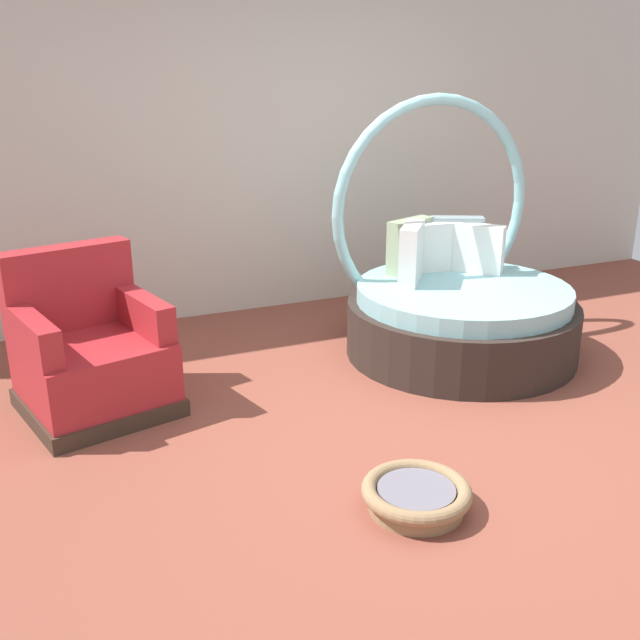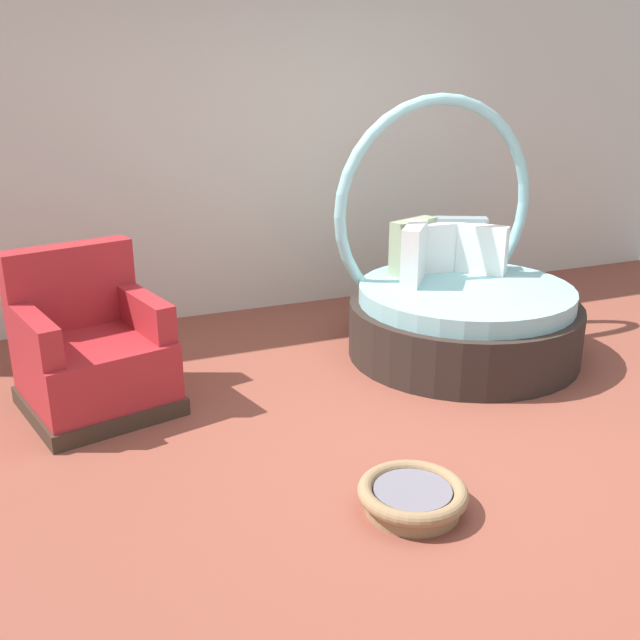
# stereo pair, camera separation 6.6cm
# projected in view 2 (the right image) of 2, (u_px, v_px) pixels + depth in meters

# --- Properties ---
(ground_plane) EXTENTS (8.00, 8.00, 0.02)m
(ground_plane) POSITION_uv_depth(u_px,v_px,m) (433.00, 435.00, 4.03)
(ground_plane) COLOR brown
(back_wall) EXTENTS (8.00, 0.12, 3.19)m
(back_wall) POSITION_uv_depth(u_px,v_px,m) (278.00, 112.00, 5.73)
(back_wall) COLOR beige
(back_wall) RESTS_ON ground_plane
(round_daybed) EXTENTS (1.61, 1.61, 1.77)m
(round_daybed) POSITION_uv_depth(u_px,v_px,m) (459.00, 302.00, 5.09)
(round_daybed) COLOR #2D231E
(round_daybed) RESTS_ON ground_plane
(red_armchair) EXTENTS (0.97, 0.97, 0.94)m
(red_armchair) POSITION_uv_depth(u_px,v_px,m) (91.00, 354.00, 4.26)
(red_armchair) COLOR #38281E
(red_armchair) RESTS_ON ground_plane
(pet_basket) EXTENTS (0.51, 0.51, 0.13)m
(pet_basket) POSITION_uv_depth(u_px,v_px,m) (412.00, 496.00, 3.31)
(pet_basket) COLOR #8E704C
(pet_basket) RESTS_ON ground_plane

